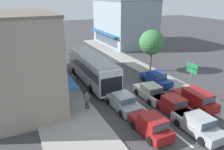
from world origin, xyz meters
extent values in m
plane|color=#3F3F42|center=(0.00, 0.00, 0.00)|extent=(140.00, 140.00, 0.00)
cube|color=silver|center=(0.00, 4.00, 0.00)|extent=(0.20, 28.00, 0.01)
cube|color=#A39E96|center=(-6.80, 6.00, 0.07)|extent=(5.20, 44.00, 0.14)
cube|color=#A39E96|center=(6.20, 6.00, 0.06)|extent=(2.80, 44.00, 0.12)
cube|color=gray|center=(-10.20, 1.19, 4.16)|extent=(6.89, 8.88, 8.32)
cube|color=#23568E|center=(-6.30, 1.19, 2.70)|extent=(1.10, 8.17, 0.20)
cube|color=#425160|center=(-6.72, 1.19, 1.40)|extent=(0.06, 7.11, 1.80)
cube|color=#6E6358|center=(-10.20, 1.19, 8.44)|extent=(7.05, 8.88, 0.24)
cube|color=#B2A38E|center=(-10.20, 9.98, 3.93)|extent=(7.85, 8.42, 7.86)
cube|color=maroon|center=(-5.82, 9.98, 2.70)|extent=(1.10, 7.75, 0.20)
cube|color=#425160|center=(-6.24, 9.98, 1.40)|extent=(0.06, 6.74, 1.80)
cube|color=gray|center=(-10.20, 9.98, 7.98)|extent=(8.01, 8.42, 0.24)
cube|color=#84939E|center=(11.50, 21.42, 4.36)|extent=(8.48, 13.08, 8.71)
cube|color=#23568E|center=(6.81, 21.42, 2.70)|extent=(1.10, 12.04, 0.20)
cube|color=#425160|center=(7.23, 21.42, 1.40)|extent=(0.06, 10.47, 1.80)
cube|color=slate|center=(11.50, 21.42, 8.83)|extent=(8.64, 13.08, 0.24)
cube|color=silver|center=(-2.08, 4.26, 1.76)|extent=(2.58, 10.82, 2.70)
cube|color=#425160|center=(-2.08, 4.26, 2.16)|extent=(2.62, 10.39, 0.90)
cube|color=black|center=(-2.04, -1.17, 1.56)|extent=(2.25, 0.08, 1.76)
cube|color=#A8A8AC|center=(-2.08, 4.26, 3.17)|extent=(2.45, 9.95, 0.12)
cylinder|color=black|center=(-3.36, 7.59, 0.48)|extent=(0.27, 0.96, 0.96)
cylinder|color=black|center=(-0.86, 7.61, 0.48)|extent=(0.27, 0.96, 0.96)
cylinder|color=black|center=(-3.31, 1.28, 0.48)|extent=(0.27, 0.96, 0.96)
cylinder|color=black|center=(-0.81, 1.30, 0.48)|extent=(0.27, 0.96, 0.96)
cube|color=maroon|center=(1.90, -5.51, 0.51)|extent=(1.78, 4.23, 0.72)
cube|color=maroon|center=(1.90, -5.61, 1.17)|extent=(1.59, 1.82, 0.60)
cube|color=#425160|center=(1.91, -4.69, 1.17)|extent=(1.44, 0.08, 0.51)
cube|color=#425160|center=(1.88, -6.53, 1.17)|extent=(1.40, 0.08, 0.48)
cylinder|color=black|center=(1.06, -4.23, 0.31)|extent=(0.19, 0.62, 0.62)
cylinder|color=black|center=(2.78, -4.26, 0.31)|extent=(0.19, 0.62, 0.62)
cylinder|color=black|center=(1.02, -6.75, 0.31)|extent=(0.19, 0.62, 0.62)
cylinder|color=black|center=(2.74, -6.78, 0.31)|extent=(0.19, 0.62, 0.62)
cube|color=#9EA3A8|center=(-1.82, -3.04, 0.51)|extent=(1.81, 4.24, 0.72)
cube|color=#9EA3A8|center=(-1.82, -3.14, 1.17)|extent=(1.60, 1.83, 0.60)
cube|color=#425160|center=(-1.84, -2.22, 1.17)|extent=(1.44, 0.09, 0.51)
cube|color=#425160|center=(-1.80, -4.06, 1.17)|extent=(1.40, 0.09, 0.48)
cylinder|color=black|center=(-2.71, -1.80, 0.31)|extent=(0.19, 0.62, 0.62)
cylinder|color=black|center=(-0.99, -1.77, 0.31)|extent=(0.19, 0.62, 0.62)
cylinder|color=black|center=(-2.65, -4.32, 0.31)|extent=(0.19, 0.62, 0.62)
cylinder|color=black|center=(-0.93, -4.29, 0.31)|extent=(0.19, 0.62, 0.62)
cube|color=#9EA3A8|center=(1.59, -8.74, 0.51)|extent=(1.76, 4.22, 0.72)
cube|color=#9EA3A8|center=(1.59, -8.84, 1.17)|extent=(1.58, 1.82, 0.60)
cube|color=#425160|center=(1.60, -7.92, 1.17)|extent=(1.44, 0.07, 0.51)
cube|color=#425160|center=(1.58, -9.76, 1.17)|extent=(1.40, 0.07, 0.48)
cylinder|color=black|center=(0.74, -7.47, 0.31)|extent=(0.19, 0.62, 0.62)
cylinder|color=black|center=(2.46, -7.49, 0.31)|extent=(0.19, 0.62, 0.62)
cylinder|color=black|center=(0.71, -9.99, 0.31)|extent=(0.19, 0.62, 0.62)
cylinder|color=black|center=(2.43, -10.01, 0.31)|extent=(0.19, 0.62, 0.62)
cube|color=maroon|center=(-1.73, -7.29, 0.52)|extent=(1.73, 3.74, 0.76)
cube|color=maroon|center=(-1.72, -7.59, 1.22)|extent=(1.57, 1.94, 0.64)
cube|color=#425160|center=(-1.74, -6.63, 1.22)|extent=(1.40, 0.09, 0.54)
cube|color=#425160|center=(-1.70, -8.56, 1.22)|extent=(1.37, 0.09, 0.51)
cylinder|color=black|center=(-2.57, -6.21, 0.31)|extent=(0.20, 0.62, 0.62)
cylinder|color=black|center=(-0.93, -6.16, 0.31)|extent=(0.20, 0.62, 0.62)
cylinder|color=black|center=(-2.52, -8.42, 0.31)|extent=(0.20, 0.62, 0.62)
cylinder|color=black|center=(-0.88, -8.38, 0.31)|extent=(0.20, 0.62, 0.62)
cube|color=#B7B29E|center=(1.70, -2.35, 0.51)|extent=(1.91, 4.27, 0.72)
cube|color=#B7B29E|center=(1.70, -2.45, 1.17)|extent=(1.64, 1.87, 0.60)
cube|color=#425160|center=(1.74, -1.53, 1.17)|extent=(1.44, 0.12, 0.51)
cube|color=#425160|center=(1.66, -3.37, 1.17)|extent=(1.41, 0.12, 0.48)
cylinder|color=black|center=(0.90, -1.05, 0.31)|extent=(0.21, 0.63, 0.62)
cylinder|color=black|center=(2.62, -1.13, 0.31)|extent=(0.21, 0.63, 0.62)
cylinder|color=black|center=(0.79, -3.57, 0.31)|extent=(0.21, 0.63, 0.62)
cylinder|color=black|center=(2.51, -3.65, 0.31)|extent=(0.21, 0.63, 0.62)
cube|color=maroon|center=(4.57, -5.39, 0.52)|extent=(1.86, 4.54, 0.76)
cube|color=maroon|center=(4.56, -5.74, 1.24)|extent=(1.70, 2.64, 0.68)
cube|color=#425160|center=(4.59, -4.42, 1.24)|extent=(1.51, 0.09, 0.58)
cube|color=#425160|center=(4.53, -7.06, 1.24)|extent=(1.48, 0.09, 0.54)
cylinder|color=black|center=(3.72, -4.03, 0.31)|extent=(0.19, 0.62, 0.62)
cylinder|color=black|center=(5.48, -4.07, 0.31)|extent=(0.19, 0.62, 0.62)
cylinder|color=black|center=(3.66, -6.72, 0.31)|extent=(0.19, 0.62, 0.62)
cylinder|color=black|center=(5.42, -6.76, 0.31)|extent=(0.19, 0.62, 0.62)
cube|color=navy|center=(4.46, 0.52, 0.51)|extent=(1.80, 4.23, 0.72)
cube|color=navy|center=(4.47, 0.42, 1.17)|extent=(1.59, 1.83, 0.60)
cube|color=#425160|center=(4.45, 1.34, 1.17)|extent=(1.44, 0.09, 0.51)
cube|color=#425160|center=(4.48, -0.50, 1.17)|extent=(1.40, 0.09, 0.48)
cylinder|color=black|center=(3.58, 1.76, 0.31)|extent=(0.19, 0.62, 0.62)
cylinder|color=black|center=(5.30, 1.80, 0.31)|extent=(0.19, 0.62, 0.62)
cylinder|color=black|center=(3.63, -0.76, 0.31)|extent=(0.19, 0.62, 0.62)
cylinder|color=black|center=(5.35, -0.72, 0.31)|extent=(0.19, 0.62, 0.62)
cylinder|color=gray|center=(-4.18, 20.03, 2.10)|extent=(0.12, 0.12, 4.20)
cube|color=black|center=(-4.18, 20.03, 3.85)|extent=(0.24, 0.24, 0.68)
sphere|color=black|center=(-4.04, 20.03, 4.08)|extent=(0.13, 0.13, 0.13)
sphere|color=black|center=(-4.04, 20.03, 3.86)|extent=(0.13, 0.13, 0.13)
sphere|color=green|center=(-4.04, 20.03, 3.64)|extent=(0.13, 0.13, 0.13)
cylinder|color=gray|center=(5.64, -3.62, 1.80)|extent=(0.10, 0.10, 3.60)
cube|color=#19753D|center=(5.64, -3.64, 3.30)|extent=(0.08, 1.40, 0.44)
cube|color=white|center=(5.68, -3.64, 3.30)|extent=(0.01, 1.10, 0.10)
cube|color=#19753D|center=(5.64, -3.64, 2.75)|extent=(0.08, 1.40, 0.44)
cube|color=white|center=(5.68, -3.64, 2.75)|extent=(0.01, 1.10, 0.10)
cylinder|color=brown|center=(6.52, 4.61, 1.41)|extent=(0.24, 0.24, 2.82)
cylinder|color=brown|center=(6.52, 5.00, 3.13)|extent=(0.10, 0.84, 0.70)
cylinder|color=brown|center=(6.86, 4.61, 3.13)|extent=(0.75, 0.10, 0.70)
cylinder|color=brown|center=(6.52, 4.29, 3.35)|extent=(0.10, 0.72, 1.12)
cylinder|color=brown|center=(6.10, 4.61, 3.16)|extent=(0.92, 0.10, 0.76)
sphere|color=#38753D|center=(6.52, 4.61, 3.98)|extent=(3.32, 3.32, 3.32)
cylinder|color=#4C4742|center=(-5.07, 5.78, 0.56)|extent=(0.14, 0.14, 0.84)
cylinder|color=#4C4742|center=(-4.99, 5.94, 0.56)|extent=(0.14, 0.14, 0.84)
cube|color=slate|center=(-5.03, 5.86, 1.26)|extent=(0.36, 0.42, 0.56)
sphere|color=brown|center=(-5.03, 5.86, 1.66)|extent=(0.22, 0.22, 0.22)
cylinder|color=slate|center=(-5.14, 5.65, 1.26)|extent=(0.09, 0.09, 0.54)
cylinder|color=slate|center=(-4.92, 6.07, 1.26)|extent=(0.09, 0.09, 0.54)
cube|color=black|center=(-4.90, 6.14, 1.08)|extent=(0.26, 0.20, 0.22)
cylinder|color=#4C4742|center=(-4.80, 2.95, 0.56)|extent=(0.14, 0.14, 0.84)
cylinder|color=#4C4742|center=(-4.63, 3.00, 0.56)|extent=(0.14, 0.14, 0.84)
cube|color=slate|center=(-4.72, 2.98, 1.26)|extent=(0.41, 0.31, 0.56)
sphere|color=#9E7051|center=(-4.72, 2.98, 1.66)|extent=(0.22, 0.22, 0.22)
cylinder|color=slate|center=(-4.95, 2.91, 1.26)|extent=(0.09, 0.09, 0.54)
cylinder|color=slate|center=(-4.48, 3.04, 1.26)|extent=(0.09, 0.09, 0.54)
cylinder|color=#333338|center=(-4.95, -1.88, 0.56)|extent=(0.14, 0.14, 0.84)
cylinder|color=#333338|center=(-4.79, -1.96, 0.56)|extent=(0.14, 0.14, 0.84)
cube|color=slate|center=(-4.87, -1.92, 1.26)|extent=(0.42, 0.36, 0.56)
sphere|color=#9E7051|center=(-4.87, -1.92, 1.66)|extent=(0.22, 0.22, 0.22)
cylinder|color=slate|center=(-5.08, -1.81, 1.26)|extent=(0.09, 0.09, 0.54)
cylinder|color=slate|center=(-4.65, -2.03, 1.26)|extent=(0.09, 0.09, 0.54)
cube|color=black|center=(-4.58, -2.05, 1.08)|extent=(0.20, 0.26, 0.22)
camera|label=1|loc=(-10.35, -18.74, 9.94)|focal=35.00mm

